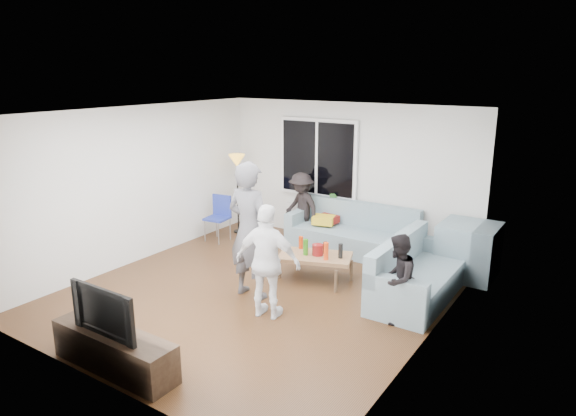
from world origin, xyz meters
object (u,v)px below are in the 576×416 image
Objects in this scene: spectator_right at (398,279)px; tv_console at (114,350)px; coffee_table at (315,267)px; side_chair at (217,219)px; sofa_back_section at (351,229)px; player_left at (250,230)px; sofa_right_section at (420,270)px; television at (110,309)px; floor_lamp at (238,194)px; spectator_back at (301,207)px; player_right at (268,262)px.

spectator_right reaches higher than tv_console.
side_chair is (-2.50, 0.60, 0.23)m from coffee_table.
sofa_back_section is 2.09× the size of coffee_table.
player_left is at bearing 88.01° from tv_console.
television reaches higher than sofa_right_section.
sofa_right_section is at bearing -13.69° from floor_lamp.
tv_console is (-0.45, -4.77, -0.20)m from sofa_back_section.
side_chair is 0.65× the size of spectator_back.
spectator_back is at bearing 97.18° from television.
sofa_back_section is 4.80m from tv_console.
television is at bearing 89.77° from player_left.
player_right is (2.61, -2.00, 0.33)m from side_chair.
tv_console is at bearing 60.23° from player_right.
sofa_right_section is 1.31× the size of player_right.
television is at bearing -70.73° from side_chair.
player_left is 2.12m from spectator_right.
spectator_right is (1.57, -0.62, 0.39)m from coffee_table.
tv_console is 1.69× the size of television.
sofa_back_section is 1.51× the size of player_right.
player_right is (0.59, -0.39, -0.22)m from player_left.
player_right is (2.61, -2.64, -0.02)m from floor_lamp.
floor_lamp reaches higher than sofa_back_section.
floor_lamp reaches higher than spectator_back.
player_left is 2.45m from tv_console.
spectator_right is at bearing -180.00° from sofa_right_section.
sofa_back_section is 1.46m from coffee_table.
player_left reaches higher than television.
sofa_right_section reaches higher than tv_console.
spectator_right is at bearing -50.78° from sofa_back_section.
television is (1.94, -3.93, 0.28)m from side_chair.
sofa_back_section is at bearing 54.55° from sofa_right_section.
player_left is 0.74m from player_right.
player_left is at bearing -44.36° from player_right.
coffee_table is 1.74m from spectator_right.
player_right is at bearing -44.49° from side_chair.
coffee_table is 0.69× the size of tv_console.
side_chair is 2.64m from player_left.
spectator_right is 1.24× the size of television.
player_left reaches higher than coffee_table.
floor_lamp reaches higher than side_chair.
coffee_table is at bearing -26.25° from floor_lamp.
spectator_back is (-2.74, 2.09, 0.07)m from spectator_right.
floor_lamp reaches higher than tv_console.
spectator_back is at bearing -131.28° from spectator_right.
coffee_table is at bearing -33.11° from spectator_back.
player_left reaches higher than tv_console.
spectator_back reaches higher than tv_console.
player_left is at bearing 121.38° from sofa_right_section.
floor_lamp is 1.36m from spectator_back.
television is (-0.45, -4.77, 0.29)m from sofa_back_section.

